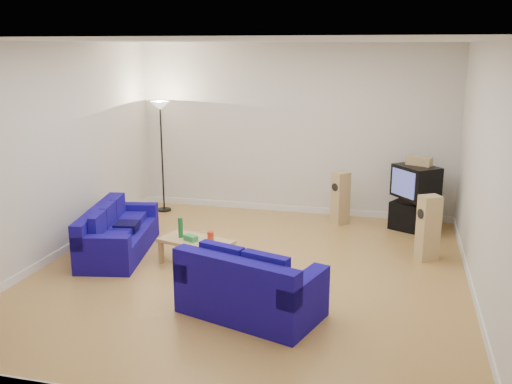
% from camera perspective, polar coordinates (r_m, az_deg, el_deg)
% --- Properties ---
extents(room, '(6.01, 6.51, 3.21)m').
position_cam_1_polar(room, '(7.70, -0.74, 2.49)').
color(room, olive).
rests_on(room, ground).
extents(sofa_three_seat, '(1.17, 2.02, 0.73)m').
position_cam_1_polar(sofa_three_seat, '(9.11, -13.84, -4.35)').
color(sofa_three_seat, navy).
rests_on(sofa_three_seat, ground).
extents(sofa_loveseat, '(1.83, 1.36, 0.82)m').
position_cam_1_polar(sofa_loveseat, '(6.86, -0.74, -9.90)').
color(sofa_loveseat, navy).
rests_on(sofa_loveseat, ground).
extents(coffee_table, '(1.17, 0.81, 0.39)m').
position_cam_1_polar(coffee_table, '(8.42, -6.02, -5.10)').
color(coffee_table, tan).
rests_on(coffee_table, ground).
extents(bottle, '(0.08, 0.08, 0.30)m').
position_cam_1_polar(bottle, '(8.48, -7.55, -3.54)').
color(bottle, '#197233').
rests_on(bottle, coffee_table).
extents(tissue_box, '(0.23, 0.19, 0.08)m').
position_cam_1_polar(tissue_box, '(8.35, -6.55, -4.59)').
color(tissue_box, green).
rests_on(tissue_box, coffee_table).
extents(red_canister, '(0.12, 0.12, 0.13)m').
position_cam_1_polar(red_canister, '(8.34, -4.57, -4.39)').
color(red_canister, red).
rests_on(red_canister, coffee_table).
extents(remote, '(0.18, 0.07, 0.02)m').
position_cam_1_polar(remote, '(8.16, -3.83, -5.20)').
color(remote, black).
rests_on(remote, coffee_table).
extents(tv_stand, '(0.92, 0.76, 0.49)m').
position_cam_1_polar(tv_stand, '(10.31, 15.62, -2.43)').
color(tv_stand, black).
rests_on(tv_stand, ground).
extents(av_receiver, '(0.55, 0.50, 0.11)m').
position_cam_1_polar(av_receiver, '(10.24, 15.71, -0.80)').
color(av_receiver, black).
rests_on(av_receiver, tv_stand).
extents(television, '(0.87, 0.90, 0.56)m').
position_cam_1_polar(television, '(10.13, 15.68, 0.98)').
color(television, black).
rests_on(television, av_receiver).
extents(centre_speaker, '(0.46, 0.33, 0.15)m').
position_cam_1_polar(centre_speaker, '(10.12, 16.00, 3.01)').
color(centre_speaker, tan).
rests_on(centre_speaker, television).
extents(speaker_left, '(0.35, 0.36, 0.95)m').
position_cam_1_polar(speaker_left, '(10.37, 8.44, -0.61)').
color(speaker_left, tan).
rests_on(speaker_left, ground).
extents(speaker_right, '(0.37, 0.35, 1.00)m').
position_cam_1_polar(speaker_right, '(8.89, 16.85, -3.47)').
color(speaker_right, tan).
rests_on(speaker_right, ground).
extents(floor_lamp, '(0.36, 0.36, 2.13)m').
position_cam_1_polar(floor_lamp, '(10.99, -9.52, 7.01)').
color(floor_lamp, black).
rests_on(floor_lamp, ground).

